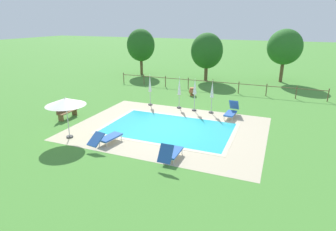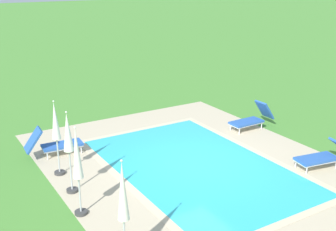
{
  "view_description": "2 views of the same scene",
  "coord_description": "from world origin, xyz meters",
  "px_view_note": "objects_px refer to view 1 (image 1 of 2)",
  "views": [
    {
      "loc": [
        5.77,
        -14.33,
        6.09
      ],
      "look_at": [
        -0.26,
        0.5,
        0.6
      ],
      "focal_mm": 29.86,
      "sensor_mm": 36.0,
      "label": 1
    },
    {
      "loc": [
        -9.8,
        6.97,
        5.69
      ],
      "look_at": [
        1.81,
        -0.13,
        1.1
      ],
      "focal_mm": 45.5,
      "sensor_mm": 36.0,
      "label": 2
    }
  ],
  "objects_px": {
    "patio_umbrella_closed_row_west": "(179,88)",
    "terracotta_urn_near_fence": "(192,91)",
    "patio_umbrella_closed_row_mid_east": "(195,89)",
    "sun_lounger_north_far": "(171,153)",
    "tree_far_west": "(285,47)",
    "tree_west_mid": "(207,51)",
    "patio_umbrella_open_foreground": "(65,102)",
    "wooden_bench_lawn_side": "(67,111)",
    "tree_centre": "(141,45)",
    "sun_lounger_north_near_steps": "(231,111)",
    "sun_lounger_north_mid": "(106,138)",
    "patio_umbrella_closed_row_mid_west": "(212,92)",
    "patio_umbrella_closed_row_centre": "(150,86)"
  },
  "relations": [
    {
      "from": "patio_umbrella_closed_row_west",
      "to": "terracotta_urn_near_fence",
      "type": "height_order",
      "value": "patio_umbrella_closed_row_west"
    },
    {
      "from": "patio_umbrella_closed_row_mid_east",
      "to": "terracotta_urn_near_fence",
      "type": "height_order",
      "value": "patio_umbrella_closed_row_mid_east"
    },
    {
      "from": "sun_lounger_north_far",
      "to": "patio_umbrella_closed_row_mid_east",
      "type": "relative_size",
      "value": 0.79
    },
    {
      "from": "tree_far_west",
      "to": "sun_lounger_north_far",
      "type": "bearing_deg",
      "value": -101.79
    },
    {
      "from": "patio_umbrella_closed_row_west",
      "to": "tree_west_mid",
      "type": "height_order",
      "value": "tree_west_mid"
    },
    {
      "from": "patio_umbrella_open_foreground",
      "to": "patio_umbrella_closed_row_mid_east",
      "type": "bearing_deg",
      "value": 55.45
    },
    {
      "from": "patio_umbrella_open_foreground",
      "to": "wooden_bench_lawn_side",
      "type": "bearing_deg",
      "value": 133.06
    },
    {
      "from": "sun_lounger_north_far",
      "to": "terracotta_urn_near_fence",
      "type": "relative_size",
      "value": 2.77
    },
    {
      "from": "tree_far_west",
      "to": "tree_centre",
      "type": "xyz_separation_m",
      "value": [
        -15.22,
        -1.74,
        -0.17
      ]
    },
    {
      "from": "sun_lounger_north_near_steps",
      "to": "patio_umbrella_closed_row_mid_east",
      "type": "distance_m",
      "value": 2.93
    },
    {
      "from": "patio_umbrella_open_foreground",
      "to": "patio_umbrella_closed_row_mid_east",
      "type": "distance_m",
      "value": 8.67
    },
    {
      "from": "sun_lounger_north_mid",
      "to": "patio_umbrella_open_foreground",
      "type": "bearing_deg",
      "value": 179.64
    },
    {
      "from": "sun_lounger_north_mid",
      "to": "patio_umbrella_closed_row_west",
      "type": "relative_size",
      "value": 0.9
    },
    {
      "from": "sun_lounger_north_far",
      "to": "tree_centre",
      "type": "relative_size",
      "value": 0.35
    },
    {
      "from": "patio_umbrella_closed_row_west",
      "to": "tree_far_west",
      "type": "bearing_deg",
      "value": 62.04
    },
    {
      "from": "tree_centre",
      "to": "patio_umbrella_closed_row_mid_west",
      "type": "bearing_deg",
      "value": -44.94
    },
    {
      "from": "tree_west_mid",
      "to": "terracotta_urn_near_fence",
      "type": "bearing_deg",
      "value": -85.19
    },
    {
      "from": "patio_umbrella_closed_row_centre",
      "to": "wooden_bench_lawn_side",
      "type": "relative_size",
      "value": 1.56
    },
    {
      "from": "patio_umbrella_closed_row_west",
      "to": "terracotta_urn_near_fence",
      "type": "distance_m",
      "value": 3.96
    },
    {
      "from": "sun_lounger_north_near_steps",
      "to": "tree_centre",
      "type": "height_order",
      "value": "tree_centre"
    },
    {
      "from": "sun_lounger_north_mid",
      "to": "terracotta_urn_near_fence",
      "type": "distance_m",
      "value": 11.19
    },
    {
      "from": "patio_umbrella_closed_row_centre",
      "to": "tree_far_west",
      "type": "bearing_deg",
      "value": 54.76
    },
    {
      "from": "wooden_bench_lawn_side",
      "to": "tree_centre",
      "type": "distance_m",
      "value": 16.06
    },
    {
      "from": "patio_umbrella_closed_row_west",
      "to": "patio_umbrella_closed_row_mid_west",
      "type": "height_order",
      "value": "patio_umbrella_closed_row_west"
    },
    {
      "from": "sun_lounger_north_far",
      "to": "tree_far_west",
      "type": "bearing_deg",
      "value": 78.21
    },
    {
      "from": "patio_umbrella_open_foreground",
      "to": "tree_far_west",
      "type": "relative_size",
      "value": 0.43
    },
    {
      "from": "terracotta_urn_near_fence",
      "to": "tree_centre",
      "type": "height_order",
      "value": "tree_centre"
    },
    {
      "from": "patio_umbrella_closed_row_centre",
      "to": "terracotta_urn_near_fence",
      "type": "distance_m",
      "value": 4.56
    },
    {
      "from": "sun_lounger_north_far",
      "to": "patio_umbrella_closed_row_west",
      "type": "distance_m",
      "value": 8.18
    },
    {
      "from": "sun_lounger_north_mid",
      "to": "tree_far_west",
      "type": "distance_m",
      "value": 21.61
    },
    {
      "from": "patio_umbrella_open_foreground",
      "to": "terracotta_urn_near_fence",
      "type": "distance_m",
      "value": 11.78
    },
    {
      "from": "patio_umbrella_closed_row_centre",
      "to": "tree_far_west",
      "type": "xyz_separation_m",
      "value": [
        8.91,
        12.61,
        2.04
      ]
    },
    {
      "from": "patio_umbrella_closed_row_west",
      "to": "wooden_bench_lawn_side",
      "type": "relative_size",
      "value": 1.54
    },
    {
      "from": "tree_far_west",
      "to": "patio_umbrella_closed_row_mid_west",
      "type": "bearing_deg",
      "value": -108.22
    },
    {
      "from": "patio_umbrella_open_foreground",
      "to": "sun_lounger_north_near_steps",
      "type": "bearing_deg",
      "value": 41.87
    },
    {
      "from": "patio_umbrella_closed_row_mid_west",
      "to": "tree_west_mid",
      "type": "relative_size",
      "value": 0.47
    },
    {
      "from": "patio_umbrella_open_foreground",
      "to": "wooden_bench_lawn_side",
      "type": "height_order",
      "value": "patio_umbrella_open_foreground"
    },
    {
      "from": "patio_umbrella_closed_row_centre",
      "to": "patio_umbrella_closed_row_mid_east",
      "type": "bearing_deg",
      "value": -1.52
    },
    {
      "from": "patio_umbrella_closed_row_centre",
      "to": "terracotta_urn_near_fence",
      "type": "xyz_separation_m",
      "value": [
        2.07,
        3.9,
        -1.13
      ]
    },
    {
      "from": "patio_umbrella_closed_row_centre",
      "to": "tree_west_mid",
      "type": "height_order",
      "value": "tree_west_mid"
    },
    {
      "from": "sun_lounger_north_mid",
      "to": "patio_umbrella_closed_row_mid_east",
      "type": "height_order",
      "value": "patio_umbrella_closed_row_mid_east"
    },
    {
      "from": "terracotta_urn_near_fence",
      "to": "tree_west_mid",
      "type": "relative_size",
      "value": 0.14
    },
    {
      "from": "tree_far_west",
      "to": "tree_centre",
      "type": "height_order",
      "value": "tree_far_west"
    },
    {
      "from": "sun_lounger_north_near_steps",
      "to": "patio_umbrella_closed_row_mid_east",
      "type": "relative_size",
      "value": 0.81
    },
    {
      "from": "patio_umbrella_closed_row_mid_west",
      "to": "wooden_bench_lawn_side",
      "type": "relative_size",
      "value": 1.52
    },
    {
      "from": "sun_lounger_north_mid",
      "to": "patio_umbrella_closed_row_mid_east",
      "type": "bearing_deg",
      "value": 70.65
    },
    {
      "from": "patio_umbrella_open_foreground",
      "to": "tree_far_west",
      "type": "xyz_separation_m",
      "value": [
        10.34,
        19.83,
        1.5
      ]
    },
    {
      "from": "sun_lounger_north_far",
      "to": "terracotta_urn_near_fence",
      "type": "height_order",
      "value": "sun_lounger_north_far"
    },
    {
      "from": "sun_lounger_north_near_steps",
      "to": "sun_lounger_north_far",
      "type": "bearing_deg",
      "value": -101.46
    },
    {
      "from": "patio_umbrella_closed_row_centre",
      "to": "tree_far_west",
      "type": "distance_m",
      "value": 15.57
    }
  ]
}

